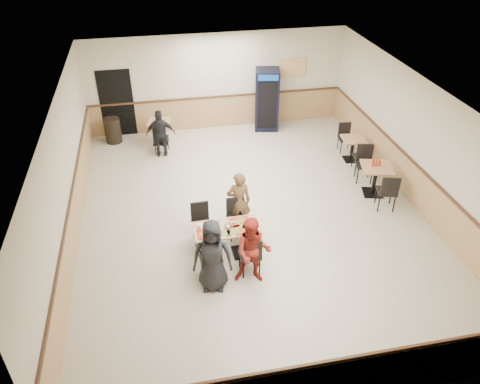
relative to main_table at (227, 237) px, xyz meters
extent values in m
plane|color=beige|center=(0.83, 1.30, -0.49)|extent=(10.00, 10.00, 0.00)
plane|color=silver|center=(0.83, 1.30, 2.51)|extent=(10.00, 10.00, 0.00)
plane|color=beige|center=(0.83, 6.30, 1.01)|extent=(8.00, 0.00, 8.00)
plane|color=beige|center=(0.83, -3.70, 1.01)|extent=(8.00, 0.00, 8.00)
plane|color=beige|center=(-3.17, 1.30, 1.01)|extent=(0.00, 10.00, 10.00)
plane|color=beige|center=(4.83, 1.30, 1.01)|extent=(0.00, 10.00, 10.00)
cube|color=tan|center=(0.83, 6.28, 0.01)|extent=(7.98, 0.03, 1.00)
cube|color=tan|center=(4.81, 1.30, 0.01)|extent=(0.03, 9.98, 1.00)
cube|color=#472B19|center=(0.83, 6.27, 0.54)|extent=(7.98, 0.04, 0.06)
cube|color=black|center=(-2.27, 6.28, 0.56)|extent=(1.00, 0.02, 2.10)
cube|color=orange|center=(3.23, 6.26, 1.31)|extent=(0.85, 0.02, 0.60)
cube|color=black|center=(-0.34, -0.01, -0.47)|extent=(0.45, 0.45, 0.04)
cylinder|color=black|center=(-0.34, -0.01, -0.12)|extent=(0.09, 0.09, 0.67)
cube|color=tan|center=(-0.34, -0.01, 0.23)|extent=(0.71, 0.71, 0.04)
cube|color=black|center=(0.34, 0.01, -0.47)|extent=(0.45, 0.45, 0.04)
cylinder|color=black|center=(0.34, 0.01, -0.12)|extent=(0.09, 0.09, 0.67)
cube|color=tan|center=(0.34, 0.01, 0.23)|extent=(0.71, 0.71, 0.04)
imported|color=black|center=(-0.42, -0.85, 0.29)|extent=(0.83, 0.62, 1.55)
imported|color=maroon|center=(0.37, -0.83, 0.25)|extent=(0.83, 0.71, 1.47)
imported|color=brown|center=(0.42, 0.85, 0.26)|extent=(0.55, 0.37, 1.49)
imported|color=black|center=(-1.08, 4.69, 0.21)|extent=(0.84, 0.41, 1.40)
cube|color=red|center=(-0.39, -0.13, 0.26)|extent=(0.45, 0.34, 0.02)
cube|color=red|center=(0.35, -0.14, 0.26)|extent=(0.45, 0.34, 0.02)
cube|color=red|center=(0.29, 0.13, 0.26)|extent=(0.45, 0.34, 0.02)
cylinder|color=white|center=(0.29, 0.16, 0.25)|extent=(0.23, 0.23, 0.01)
cube|color=#AD9143|center=(0.29, 0.16, 0.26)|extent=(0.31, 0.29, 0.02)
cylinder|color=white|center=(0.45, -0.09, 0.25)|extent=(0.23, 0.23, 0.01)
cube|color=#AD9143|center=(0.45, -0.09, 0.26)|extent=(0.30, 0.26, 0.02)
cylinder|color=white|center=(0.10, -0.19, 0.25)|extent=(0.23, 0.23, 0.01)
cube|color=#AD9143|center=(0.10, -0.19, 0.26)|extent=(0.27, 0.19, 0.02)
cylinder|color=white|center=(-0.44, -0.13, 0.25)|extent=(0.23, 0.23, 0.01)
cube|color=#AD9143|center=(-0.44, -0.13, 0.26)|extent=(0.30, 0.25, 0.02)
cylinder|color=white|center=(-0.09, -0.18, 0.25)|extent=(0.23, 0.23, 0.01)
cube|color=#AD9143|center=(-0.09, -0.18, 0.26)|extent=(0.29, 0.22, 0.02)
cylinder|color=white|center=(0.37, -0.09, 0.25)|extent=(0.23, 0.23, 0.01)
cube|color=#AD9143|center=(0.37, -0.09, 0.26)|extent=(0.30, 0.26, 0.02)
cylinder|color=white|center=(-0.54, 0.08, 0.30)|extent=(0.08, 0.08, 0.10)
cylinder|color=white|center=(-0.49, -0.26, 0.30)|extent=(0.08, 0.08, 0.10)
cylinder|color=white|center=(-0.29, -0.28, 0.30)|extent=(0.08, 0.08, 0.10)
cylinder|color=#AFB3C3|center=(0.12, 0.00, 0.31)|extent=(0.07, 0.07, 0.12)
cylinder|color=#AFB3C3|center=(0.05, 0.05, 0.31)|extent=(0.07, 0.07, 0.12)
ellipsoid|color=silver|center=(0.02, -0.02, 0.30)|extent=(0.15, 0.15, 0.10)
cube|color=black|center=(4.06, 1.61, -0.47)|extent=(0.58, 0.58, 0.04)
cylinder|color=black|center=(4.06, 1.61, -0.09)|extent=(0.10, 0.10, 0.72)
cube|color=tan|center=(4.06, 1.61, 0.28)|extent=(0.90, 0.90, 0.04)
cube|color=black|center=(4.20, 3.35, -0.47)|extent=(0.44, 0.44, 0.04)
cylinder|color=black|center=(4.20, 3.35, -0.15)|extent=(0.08, 0.08, 0.62)
cube|color=tan|center=(4.20, 3.35, 0.17)|extent=(0.69, 0.69, 0.04)
cylinder|color=red|center=(3.96, 1.66, 0.40)|extent=(0.06, 0.06, 0.20)
cylinder|color=#BC4319|center=(4.05, 1.66, 0.39)|extent=(0.06, 0.06, 0.17)
cylinder|color=red|center=(4.14, 1.66, 0.37)|extent=(0.05, 0.05, 0.14)
cube|color=black|center=(-1.08, 5.50, -0.47)|extent=(0.51, 0.51, 0.04)
cylinder|color=black|center=(-1.08, 5.50, -0.13)|extent=(0.09, 0.09, 0.65)
cube|color=tan|center=(-1.08, 5.50, 0.21)|extent=(0.79, 0.79, 0.04)
cube|color=black|center=(2.32, 5.90, 0.47)|extent=(0.86, 0.84, 1.92)
cube|color=black|center=(2.25, 5.54, 0.42)|extent=(0.58, 0.14, 1.52)
cube|color=#0E3D9A|center=(2.25, 5.53, 1.31)|extent=(0.60, 0.14, 0.18)
cylinder|color=black|center=(-2.48, 5.85, -0.11)|extent=(0.48, 0.48, 0.76)
camera|label=1|loc=(-1.22, -7.49, 6.14)|focal=35.00mm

